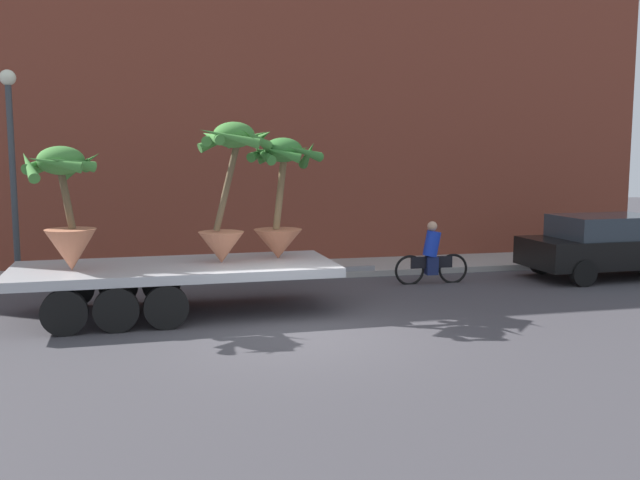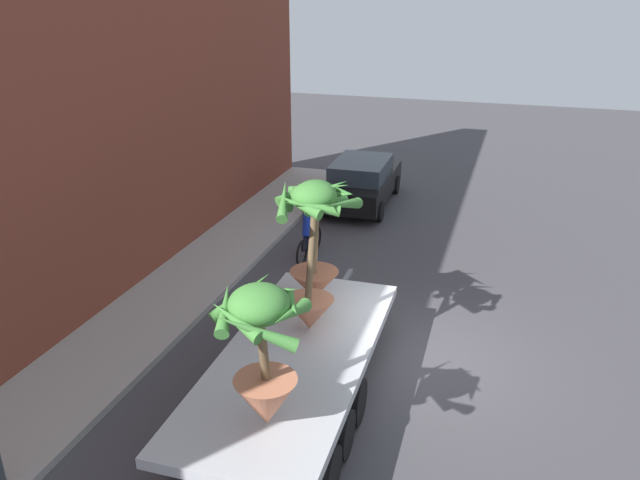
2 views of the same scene
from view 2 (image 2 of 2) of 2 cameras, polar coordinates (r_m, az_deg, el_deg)
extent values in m
plane|color=#423F44|center=(12.98, 9.39, -10.59)|extent=(60.00, 60.00, 0.00)
cube|color=#A39E99|center=(14.84, -14.64, -6.23)|extent=(24.00, 2.20, 0.15)
cube|color=brown|center=(14.38, -22.25, 10.73)|extent=(24.00, 1.20, 9.00)
cube|color=#B7BABF|center=(11.22, -2.29, -10.62)|extent=(6.25, 2.63, 0.18)
cylinder|color=black|center=(10.46, -12.30, -17.34)|extent=(0.80, 0.24, 0.80)
cylinder|color=black|center=(9.74, 0.74, -20.25)|extent=(0.80, 0.24, 0.80)
cylinder|color=black|center=(11.05, -10.12, -14.69)|extent=(0.80, 0.24, 0.80)
cylinder|color=black|center=(10.37, 2.11, -17.12)|extent=(0.80, 0.24, 0.80)
cylinder|color=black|center=(11.67, -8.23, -12.29)|extent=(0.80, 0.24, 0.80)
cylinder|color=black|center=(11.04, 3.28, -14.36)|extent=(0.80, 0.24, 0.80)
cube|color=slate|center=(14.30, 2.34, -3.59)|extent=(1.00, 0.12, 0.10)
cone|color=#C17251|center=(11.75, -0.94, -6.70)|extent=(0.91, 0.91, 0.62)
cylinder|color=brown|center=(11.31, -0.75, -0.80)|extent=(0.59, 0.13, 1.87)
ellipsoid|color=#428438|center=(11.10, -0.54, 3.99)|extent=(0.81, 0.81, 0.51)
cone|color=#428438|center=(11.64, -0.09, 4.70)|extent=(0.37, 1.16, 0.38)
cone|color=#428438|center=(11.51, -1.82, 4.39)|extent=(0.89, 0.79, 0.43)
cone|color=#428438|center=(11.15, -3.31, 3.65)|extent=(1.09, 0.50, 0.56)
cone|color=#428438|center=(10.77, -1.91, 3.16)|extent=(0.46, 0.94, 0.38)
cone|color=#428438|center=(10.67, -0.67, 3.02)|extent=(0.45, 0.98, 0.35)
cone|color=#428438|center=(10.83, 2.02, 3.23)|extent=(1.18, 0.49, 0.46)
cone|color=#428438|center=(11.36, 1.59, 4.09)|extent=(0.81, 0.88, 0.49)
cone|color=#B26647|center=(12.84, -0.52, -4.07)|extent=(1.00, 1.00, 0.60)
cylinder|color=brown|center=(12.43, -0.45, 0.64)|extent=(0.33, 0.14, 1.63)
ellipsoid|color=#387A33|center=(12.21, -0.38, 4.27)|extent=(0.80, 0.80, 0.50)
cone|color=#387A33|center=(12.71, 0.35, 4.61)|extent=(0.21, 1.05, 0.62)
cone|color=#387A33|center=(12.53, -1.60, 4.47)|extent=(0.83, 0.62, 0.42)
cone|color=#387A33|center=(12.34, -2.36, 4.13)|extent=(0.91, 0.25, 0.47)
cone|color=#387A33|center=(11.95, -2.26, 3.62)|extent=(0.74, 0.93, 0.41)
cone|color=#387A33|center=(11.79, -0.47, 3.28)|extent=(0.45, 0.95, 0.48)
cone|color=#387A33|center=(12.01, 1.21, 3.67)|extent=(0.86, 0.43, 0.42)
cone|color=#387A33|center=(12.43, 1.94, 4.40)|extent=(0.97, 0.87, 0.41)
cone|color=#C17251|center=(9.42, -4.90, -14.39)|extent=(0.93, 0.93, 0.77)
cylinder|color=brown|center=(8.81, -5.25, -9.28)|extent=(0.31, 0.13, 1.27)
ellipsoid|color=#428438|center=(8.46, -5.54, -5.83)|extent=(0.84, 0.84, 0.53)
cone|color=#428438|center=(8.85, -4.73, -4.74)|extent=(0.31, 0.93, 0.38)
cone|color=#428438|center=(8.89, -7.15, -5.05)|extent=(0.92, 0.77, 0.62)
cone|color=#428438|center=(8.53, -8.62, -6.18)|extent=(0.95, 0.50, 0.46)
cone|color=#428438|center=(8.22, -7.68, -7.22)|extent=(0.52, 0.91, 0.41)
cone|color=#428438|center=(8.01, -5.86, -8.21)|extent=(0.53, 1.11, 0.62)
cone|color=#428438|center=(8.27, -2.71, -6.71)|extent=(0.97, 0.31, 0.37)
cone|color=#428438|center=(8.52, -2.59, -5.80)|extent=(0.88, 0.61, 0.36)
torus|color=black|center=(17.59, -0.35, 0.12)|extent=(0.74, 0.09, 0.74)
torus|color=black|center=(16.64, -1.66, -1.23)|extent=(0.74, 0.09, 0.74)
cube|color=black|center=(17.04, -0.99, 0.02)|extent=(1.04, 0.10, 0.28)
cylinder|color=#1938C6|center=(16.88, -1.00, 1.44)|extent=(0.45, 0.36, 0.65)
sphere|color=tan|center=(16.73, -1.01, 2.78)|extent=(0.24, 0.24, 0.24)
cube|color=navy|center=(17.08, -0.99, -0.22)|extent=(0.29, 0.25, 0.44)
cube|color=black|center=(21.27, 3.85, 5.00)|extent=(4.60, 2.00, 0.70)
cube|color=#2D3842|center=(20.88, 3.75, 6.47)|extent=(2.55, 1.76, 0.56)
cylinder|color=black|center=(22.94, 2.46, 5.41)|extent=(0.64, 0.22, 0.64)
cylinder|color=black|center=(22.61, 6.87, 5.01)|extent=(0.64, 0.22, 0.64)
cylinder|color=black|center=(20.22, 0.43, 3.07)|extent=(0.64, 0.22, 0.64)
cylinder|color=black|center=(19.84, 5.39, 2.58)|extent=(0.64, 0.22, 0.64)
camera|label=1|loc=(14.05, 65.41, -6.99)|focal=39.75mm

